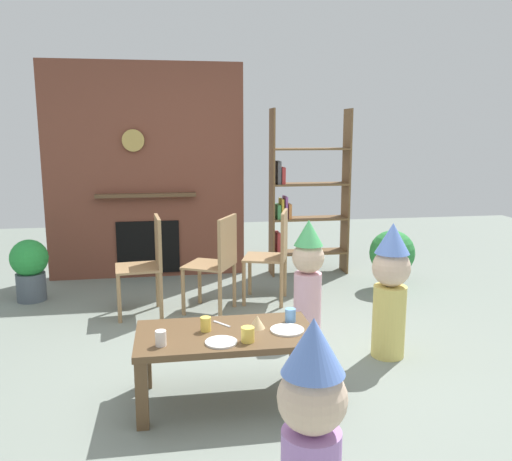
{
  "coord_description": "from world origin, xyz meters",
  "views": [
    {
      "loc": [
        -0.49,
        -3.56,
        1.66
      ],
      "look_at": [
        0.15,
        0.4,
        0.91
      ],
      "focal_mm": 37.54,
      "sensor_mm": 36.0,
      "label": 1
    }
  ],
  "objects_px": {
    "dining_chair_middle": "(218,258)",
    "potted_plant_short": "(30,267)",
    "bookshelf": "(303,199)",
    "child_with_cone_hat": "(312,433)",
    "birthday_cake_slice": "(257,322)",
    "dining_chair_left": "(148,259)",
    "coffee_table": "(226,343)",
    "paper_cup_center": "(161,338)",
    "paper_cup_far_left": "(248,334)",
    "child_in_pink": "(391,287)",
    "child_by_the_chairs": "(308,274)",
    "paper_plate_front": "(221,342)",
    "paper_plate_rear": "(287,330)",
    "potted_plant_tall": "(392,255)",
    "paper_cup_near_right": "(290,315)",
    "paper_cup_near_left": "(206,324)",
    "dining_chair_right": "(275,251)"
  },
  "relations": [
    {
      "from": "bookshelf",
      "to": "dining_chair_left",
      "type": "distance_m",
      "value": 2.11
    },
    {
      "from": "birthday_cake_slice",
      "to": "dining_chair_left",
      "type": "xyz_separation_m",
      "value": [
        -0.72,
        1.67,
        0.02
      ]
    },
    {
      "from": "paper_cup_near_right",
      "to": "paper_plate_front",
      "type": "distance_m",
      "value": 0.55
    },
    {
      "from": "paper_cup_center",
      "to": "child_in_pink",
      "type": "xyz_separation_m",
      "value": [
        1.65,
        0.61,
        0.04
      ]
    },
    {
      "from": "paper_cup_center",
      "to": "paper_cup_far_left",
      "type": "distance_m",
      "value": 0.5
    },
    {
      "from": "birthday_cake_slice",
      "to": "potted_plant_short",
      "type": "bearing_deg",
      "value": 130.11
    },
    {
      "from": "paper_plate_front",
      "to": "child_in_pink",
      "type": "height_order",
      "value": "child_in_pink"
    },
    {
      "from": "paper_cup_near_left",
      "to": "dining_chair_left",
      "type": "height_order",
      "value": "dining_chair_left"
    },
    {
      "from": "birthday_cake_slice",
      "to": "dining_chair_left",
      "type": "bearing_deg",
      "value": 113.48
    },
    {
      "from": "paper_cup_near_left",
      "to": "dining_chair_middle",
      "type": "bearing_deg",
      "value": 82.11
    },
    {
      "from": "birthday_cake_slice",
      "to": "child_by_the_chairs",
      "type": "relative_size",
      "value": 0.1
    },
    {
      "from": "child_with_cone_hat",
      "to": "bookshelf",
      "type": "bearing_deg",
      "value": -22.46
    },
    {
      "from": "bookshelf",
      "to": "child_in_pink",
      "type": "xyz_separation_m",
      "value": [
        0.06,
        -2.4,
        -0.34
      ]
    },
    {
      "from": "dining_chair_right",
      "to": "child_in_pink",
      "type": "bearing_deg",
      "value": 130.22
    },
    {
      "from": "bookshelf",
      "to": "birthday_cake_slice",
      "type": "height_order",
      "value": "bookshelf"
    },
    {
      "from": "paper_plate_rear",
      "to": "paper_cup_center",
      "type": "bearing_deg",
      "value": -172.03
    },
    {
      "from": "child_in_pink",
      "to": "dining_chair_left",
      "type": "height_order",
      "value": "child_in_pink"
    },
    {
      "from": "potted_plant_short",
      "to": "dining_chair_left",
      "type": "bearing_deg",
      "value": -26.42
    },
    {
      "from": "coffee_table",
      "to": "paper_cup_near_right",
      "type": "distance_m",
      "value": 0.46
    },
    {
      "from": "coffee_table",
      "to": "potted_plant_short",
      "type": "height_order",
      "value": "potted_plant_short"
    },
    {
      "from": "child_in_pink",
      "to": "dining_chair_left",
      "type": "xyz_separation_m",
      "value": [
        -1.78,
        1.24,
        -0.02
      ]
    },
    {
      "from": "dining_chair_left",
      "to": "potted_plant_short",
      "type": "distance_m",
      "value": 1.32
    },
    {
      "from": "paper_cup_far_left",
      "to": "dining_chair_right",
      "type": "bearing_deg",
      "value": 74.65
    },
    {
      "from": "paper_cup_near_right",
      "to": "child_with_cone_hat",
      "type": "xyz_separation_m",
      "value": [
        -0.23,
        -1.39,
        0.03
      ]
    },
    {
      "from": "child_by_the_chairs",
      "to": "paper_cup_near_left",
      "type": "bearing_deg",
      "value": -5.1
    },
    {
      "from": "paper_plate_rear",
      "to": "potted_plant_tall",
      "type": "bearing_deg",
      "value": 53.15
    },
    {
      "from": "paper_cup_near_left",
      "to": "child_in_pink",
      "type": "xyz_separation_m",
      "value": [
        1.38,
        0.42,
        0.04
      ]
    },
    {
      "from": "paper_cup_center",
      "to": "potted_plant_short",
      "type": "relative_size",
      "value": 0.15
    },
    {
      "from": "paper_cup_near_left",
      "to": "birthday_cake_slice",
      "type": "xyz_separation_m",
      "value": [
        0.32,
        -0.0,
        -0.0
      ]
    },
    {
      "from": "child_by_the_chairs",
      "to": "dining_chair_right",
      "type": "relative_size",
      "value": 1.06
    },
    {
      "from": "coffee_table",
      "to": "paper_cup_center",
      "type": "height_order",
      "value": "paper_cup_center"
    },
    {
      "from": "birthday_cake_slice",
      "to": "child_in_pink",
      "type": "bearing_deg",
      "value": 22.0
    },
    {
      "from": "child_by_the_chairs",
      "to": "dining_chair_left",
      "type": "bearing_deg",
      "value": -80.04
    },
    {
      "from": "paper_cup_near_left",
      "to": "birthday_cake_slice",
      "type": "height_order",
      "value": "paper_cup_near_left"
    },
    {
      "from": "coffee_table",
      "to": "dining_chair_middle",
      "type": "xyz_separation_m",
      "value": [
        0.1,
        1.65,
        0.14
      ]
    },
    {
      "from": "dining_chair_left",
      "to": "paper_cup_center",
      "type": "bearing_deg",
      "value": 88.38
    },
    {
      "from": "coffee_table",
      "to": "birthday_cake_slice",
      "type": "relative_size",
      "value": 10.92
    },
    {
      "from": "paper_plate_rear",
      "to": "child_with_cone_hat",
      "type": "distance_m",
      "value": 1.25
    },
    {
      "from": "paper_cup_near_right",
      "to": "birthday_cake_slice",
      "type": "height_order",
      "value": "paper_cup_near_right"
    },
    {
      "from": "paper_cup_near_left",
      "to": "potted_plant_tall",
      "type": "distance_m",
      "value": 2.94
    },
    {
      "from": "paper_cup_near_right",
      "to": "coffee_table",
      "type": "bearing_deg",
      "value": -165.18
    },
    {
      "from": "bookshelf",
      "to": "child_with_cone_hat",
      "type": "distance_m",
      "value": 4.28
    },
    {
      "from": "potted_plant_short",
      "to": "paper_cup_center",
      "type": "bearing_deg",
      "value": -61.78
    },
    {
      "from": "coffee_table",
      "to": "birthday_cake_slice",
      "type": "bearing_deg",
      "value": 10.15
    },
    {
      "from": "paper_plate_front",
      "to": "paper_plate_rear",
      "type": "relative_size",
      "value": 0.9
    },
    {
      "from": "child_with_cone_hat",
      "to": "potted_plant_short",
      "type": "relative_size",
      "value": 1.6
    },
    {
      "from": "paper_cup_center",
      "to": "potted_plant_tall",
      "type": "height_order",
      "value": "potted_plant_tall"
    },
    {
      "from": "dining_chair_middle",
      "to": "potted_plant_short",
      "type": "relative_size",
      "value": 1.47
    },
    {
      "from": "paper_cup_near_right",
      "to": "paper_plate_front",
      "type": "height_order",
      "value": "paper_cup_near_right"
    },
    {
      "from": "paper_cup_center",
      "to": "paper_cup_far_left",
      "type": "relative_size",
      "value": 1.01
    }
  ]
}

